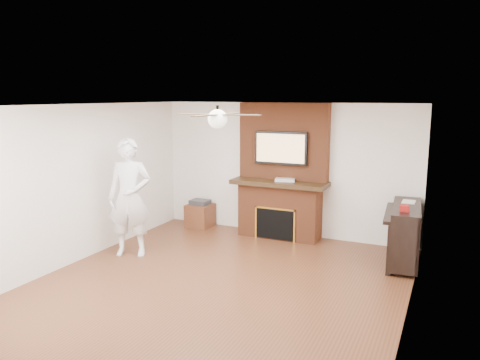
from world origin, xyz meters
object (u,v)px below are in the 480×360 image
at_px(person, 130,197).
at_px(piano, 405,232).
at_px(fireplace, 281,184).
at_px(side_table, 200,214).

relative_size(person, piano, 1.35).
xyz_separation_m(fireplace, piano, (2.27, -0.55, -0.50)).
relative_size(side_table, piano, 0.38).
distance_m(fireplace, person, 2.79).
bearing_deg(fireplace, side_table, -177.75).
xyz_separation_m(person, piano, (4.18, 1.49, -0.48)).
xyz_separation_m(fireplace, person, (-1.90, -2.04, -0.02)).
height_order(side_table, piano, piano).
distance_m(fireplace, side_table, 1.86).
height_order(fireplace, piano, fireplace).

